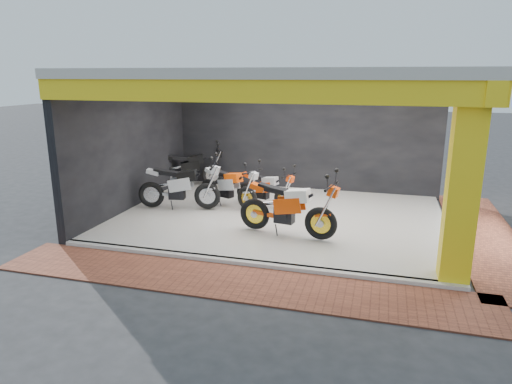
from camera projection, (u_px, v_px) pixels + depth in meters
The scene contains 16 objects.
ground at pixel (259, 247), 9.78m from camera, with size 80.00×80.00×0.00m, color #2D2D30.
showroom_floor at pixel (280, 217), 11.63m from camera, with size 8.00×6.00×0.10m, color white.
showroom_ceiling at pixel (282, 74), 10.74m from camera, with size 8.40×6.40×0.20m, color beige.
back_wall at pixel (303, 136), 14.09m from camera, with size 8.20×0.20×3.50m, color black.
left_wall at pixel (132, 145), 12.28m from camera, with size 0.20×6.20×3.50m, color black.
corner_column at pixel (463, 187), 7.66m from camera, with size 0.50×0.50×3.50m, color yellow.
header_beam_front at pixel (245, 91), 8.02m from camera, with size 8.40×0.30×0.40m, color yellow.
header_beam_right at pixel (464, 88), 9.77m from camera, with size 0.30×6.40×0.40m, color yellow.
floor_kerb at pixel (245, 263), 8.82m from camera, with size 8.00×0.20×0.10m, color white.
paver_front at pixel (233, 282), 8.10m from camera, with size 9.00×1.40×0.03m, color #9C4D33.
paver_right at pixel (485, 236), 10.38m from camera, with size 1.40×7.00×0.03m, color #9C4D33.
moto_hero at pixel (321, 208), 9.68m from camera, with size 2.43×0.90×1.48m, color #E54509, non-canonical shape.
moto_row_a at pixel (284, 189), 11.91m from camera, with size 1.90×0.70×1.16m, color #EB3E09, non-canonical shape.
moto_row_b at pixel (207, 183), 11.93m from camera, with size 2.34×0.87×1.43m, color #ACAFB4, non-canonical shape.
moto_row_c at pixel (247, 187), 11.85m from camera, with size 2.13×0.79×1.30m, color #B4B8BC, non-canonical shape.
moto_row_d at pixel (212, 165), 14.51m from camera, with size 2.26×0.84×1.38m, color black, non-canonical shape.
Camera 1 is at (2.42, -8.85, 3.59)m, focal length 32.00 mm.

